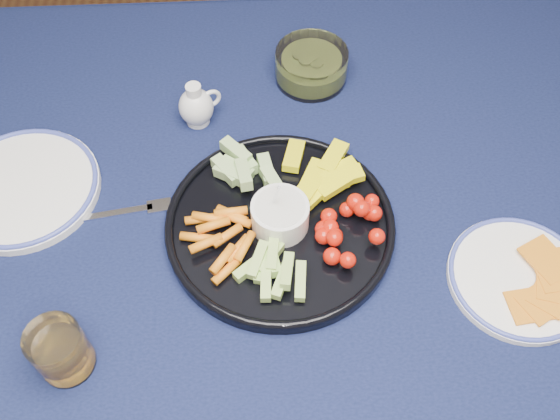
{
  "coord_description": "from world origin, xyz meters",
  "views": [
    {
      "loc": [
        -0.04,
        -0.47,
        1.49
      ],
      "look_at": [
        -0.01,
        0.01,
        0.79
      ],
      "focal_mm": 40.0,
      "sensor_mm": 36.0,
      "label": 1
    }
  ],
  "objects_px": {
    "dining_table": "(289,266)",
    "pickle_bowl": "(311,67)",
    "juice_tumbler": "(62,352)",
    "side_plate_extra": "(23,188)",
    "cheese_plate": "(520,277)",
    "crudite_platter": "(279,221)",
    "creamer_pitcher": "(197,106)"
  },
  "relations": [
    {
      "from": "dining_table",
      "to": "pickle_bowl",
      "type": "distance_m",
      "value": 0.34
    },
    {
      "from": "pickle_bowl",
      "to": "juice_tumbler",
      "type": "relative_size",
      "value": 1.52
    },
    {
      "from": "pickle_bowl",
      "to": "juice_tumbler",
      "type": "height_order",
      "value": "juice_tumbler"
    },
    {
      "from": "pickle_bowl",
      "to": "side_plate_extra",
      "type": "distance_m",
      "value": 0.49
    },
    {
      "from": "cheese_plate",
      "to": "side_plate_extra",
      "type": "xyz_separation_m",
      "value": [
        -0.69,
        0.18,
        -0.0
      ]
    },
    {
      "from": "crudite_platter",
      "to": "cheese_plate",
      "type": "xyz_separation_m",
      "value": [
        0.32,
        -0.1,
        -0.01
      ]
    },
    {
      "from": "dining_table",
      "to": "juice_tumbler",
      "type": "distance_m",
      "value": 0.35
    },
    {
      "from": "dining_table",
      "to": "cheese_plate",
      "type": "distance_m",
      "value": 0.33
    },
    {
      "from": "cheese_plate",
      "to": "juice_tumbler",
      "type": "relative_size",
      "value": 2.4
    },
    {
      "from": "juice_tumbler",
      "to": "side_plate_extra",
      "type": "height_order",
      "value": "juice_tumbler"
    },
    {
      "from": "creamer_pitcher",
      "to": "side_plate_extra",
      "type": "bearing_deg",
      "value": -153.15
    },
    {
      "from": "cheese_plate",
      "to": "side_plate_extra",
      "type": "height_order",
      "value": "cheese_plate"
    },
    {
      "from": "dining_table",
      "to": "juice_tumbler",
      "type": "bearing_deg",
      "value": -148.76
    },
    {
      "from": "dining_table",
      "to": "creamer_pitcher",
      "type": "xyz_separation_m",
      "value": [
        -0.13,
        0.23,
        0.12
      ]
    },
    {
      "from": "cheese_plate",
      "to": "side_plate_extra",
      "type": "bearing_deg",
      "value": 164.96
    },
    {
      "from": "creamer_pitcher",
      "to": "crudite_platter",
      "type": "bearing_deg",
      "value": -61.15
    },
    {
      "from": "creamer_pitcher",
      "to": "juice_tumbler",
      "type": "bearing_deg",
      "value": -110.77
    },
    {
      "from": "dining_table",
      "to": "crudite_platter",
      "type": "xyz_separation_m",
      "value": [
        -0.01,
        0.01,
        0.11
      ]
    },
    {
      "from": "pickle_bowl",
      "to": "juice_tumbler",
      "type": "bearing_deg",
      "value": -124.84
    },
    {
      "from": "creamer_pitcher",
      "to": "cheese_plate",
      "type": "distance_m",
      "value": 0.54
    },
    {
      "from": "creamer_pitcher",
      "to": "side_plate_extra",
      "type": "height_order",
      "value": "creamer_pitcher"
    },
    {
      "from": "pickle_bowl",
      "to": "cheese_plate",
      "type": "xyz_separation_m",
      "value": [
        0.25,
        -0.4,
        -0.02
      ]
    },
    {
      "from": "cheese_plate",
      "to": "creamer_pitcher",
      "type": "bearing_deg",
      "value": 144.17
    },
    {
      "from": "side_plate_extra",
      "to": "pickle_bowl",
      "type": "bearing_deg",
      "value": 26.18
    },
    {
      "from": "dining_table",
      "to": "crudite_platter",
      "type": "distance_m",
      "value": 0.11
    },
    {
      "from": "crudite_platter",
      "to": "juice_tumbler",
      "type": "xyz_separation_m",
      "value": [
        -0.27,
        -0.18,
        0.02
      ]
    },
    {
      "from": "dining_table",
      "to": "pickle_bowl",
      "type": "bearing_deg",
      "value": 80.06
    },
    {
      "from": "side_plate_extra",
      "to": "creamer_pitcher",
      "type": "bearing_deg",
      "value": 26.85
    },
    {
      "from": "crudite_platter",
      "to": "side_plate_extra",
      "type": "distance_m",
      "value": 0.38
    },
    {
      "from": "juice_tumbler",
      "to": "pickle_bowl",
      "type": "bearing_deg",
      "value": 55.16
    },
    {
      "from": "pickle_bowl",
      "to": "side_plate_extra",
      "type": "xyz_separation_m",
      "value": [
        -0.44,
        -0.22,
        -0.02
      ]
    },
    {
      "from": "crudite_platter",
      "to": "side_plate_extra",
      "type": "height_order",
      "value": "crudite_platter"
    }
  ]
}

